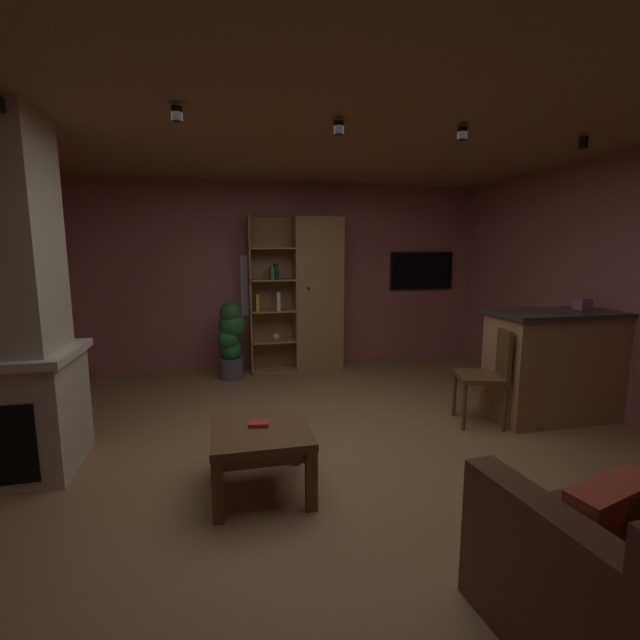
# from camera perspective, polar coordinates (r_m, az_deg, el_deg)

# --- Properties ---
(floor) EXTENTS (5.82, 5.93, 0.02)m
(floor) POSITION_cam_1_polar(r_m,az_deg,el_deg) (3.62, 1.48, -17.80)
(floor) COLOR olive
(floor) RESTS_ON ground
(wall_back) EXTENTS (5.94, 0.06, 2.56)m
(wall_back) POSITION_cam_1_polar(r_m,az_deg,el_deg) (6.19, -5.38, 5.76)
(wall_back) COLOR #9E5B56
(wall_back) RESTS_ON ground
(ceiling) EXTENTS (5.82, 5.93, 0.02)m
(ceiling) POSITION_cam_1_polar(r_m,az_deg,el_deg) (3.37, 1.67, 25.29)
(ceiling) COLOR #8E6B47
(window_pane_back) EXTENTS (0.58, 0.01, 0.83)m
(window_pane_back) POSITION_cam_1_polar(r_m,az_deg,el_deg) (6.14, -7.58, 4.48)
(window_pane_back) COLOR white
(bookshelf_cabinet) EXTENTS (1.26, 0.41, 2.07)m
(bookshelf_cabinet) POSITION_cam_1_polar(r_m,az_deg,el_deg) (6.01, -1.16, 3.30)
(bookshelf_cabinet) COLOR #997047
(bookshelf_cabinet) RESTS_ON ground
(kitchen_bar_counter) EXTENTS (1.53, 0.64, 1.06)m
(kitchen_bar_counter) POSITION_cam_1_polar(r_m,az_deg,el_deg) (4.92, 29.37, -5.02)
(kitchen_bar_counter) COLOR #997047
(kitchen_bar_counter) RESTS_ON ground
(tissue_box) EXTENTS (0.12, 0.12, 0.11)m
(tissue_box) POSITION_cam_1_polar(r_m,az_deg,el_deg) (5.00, 31.06, 1.81)
(tissue_box) COLOR #995972
(tissue_box) RESTS_ON kitchen_bar_counter
(coffee_table) EXTENTS (0.65, 0.70, 0.45)m
(coffee_table) POSITION_cam_1_polar(r_m,az_deg,el_deg) (3.09, -7.78, -15.17)
(coffee_table) COLOR brown
(coffee_table) RESTS_ON ground
(table_book_0) EXTENTS (0.14, 0.11, 0.03)m
(table_book_0) POSITION_cam_1_polar(r_m,az_deg,el_deg) (3.07, -8.00, -13.27)
(table_book_0) COLOR #B22D2D
(table_book_0) RESTS_ON coffee_table
(dining_chair) EXTENTS (0.52, 0.52, 0.92)m
(dining_chair) POSITION_cam_1_polar(r_m,az_deg,el_deg) (4.40, 21.19, -6.03)
(dining_chair) COLOR brown
(dining_chair) RESTS_ON ground
(potted_floor_plant) EXTENTS (0.37, 0.35, 1.00)m
(potted_floor_plant) POSITION_cam_1_polar(r_m,az_deg,el_deg) (5.68, -11.55, -2.30)
(potted_floor_plant) COLOR #4C4C51
(potted_floor_plant) RESTS_ON ground
(wall_mounted_tv) EXTENTS (0.98, 0.06, 0.55)m
(wall_mounted_tv) POSITION_cam_1_polar(r_m,az_deg,el_deg) (6.75, 13.09, 6.28)
(wall_mounted_tv) COLOR black
(track_light_spot_1) EXTENTS (0.07, 0.07, 0.09)m
(track_light_spot_1) POSITION_cam_1_polar(r_m,az_deg,el_deg) (3.22, -18.18, 24.17)
(track_light_spot_1) COLOR black
(track_light_spot_2) EXTENTS (0.07, 0.07, 0.09)m
(track_light_spot_2) POSITION_cam_1_polar(r_m,az_deg,el_deg) (3.39, 2.48, 23.78)
(track_light_spot_2) COLOR black
(track_light_spot_3) EXTENTS (0.07, 0.07, 0.09)m
(track_light_spot_3) POSITION_cam_1_polar(r_m,az_deg,el_deg) (3.69, 18.09, 22.14)
(track_light_spot_3) COLOR black
(track_light_spot_4) EXTENTS (0.07, 0.07, 0.09)m
(track_light_spot_4) POSITION_cam_1_polar(r_m,az_deg,el_deg) (4.37, 31.13, 19.18)
(track_light_spot_4) COLOR black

